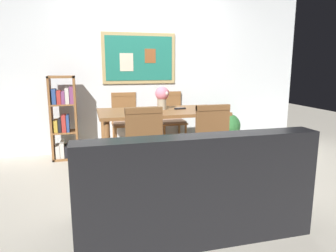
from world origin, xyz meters
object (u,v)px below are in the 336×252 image
dining_table (161,117)px  dining_chair_far_left (125,117)px  potted_ivy (228,128)px  flower_vase (162,96)px  dining_chair_near_right (209,137)px  dining_chair_far_right (171,115)px  dining_chair_near_left (143,141)px  bookshelf (64,120)px  leather_couch (189,192)px  tv_remote (180,108)px

dining_table → dining_chair_far_left: bearing=115.5°
potted_ivy → flower_vase: 1.54m
dining_table → dining_chair_far_left: dining_chair_far_left is taller
dining_chair_near_right → dining_chair_far_left: bearing=115.0°
dining_chair_far_right → potted_ivy: 1.00m
dining_table → dining_chair_far_left: size_ratio=1.80×
flower_vase → dining_chair_near_left: bearing=-116.5°
dining_table → dining_chair_near_right: dining_chair_near_right is taller
dining_chair_near_right → bookshelf: bearing=139.5°
flower_vase → dining_chair_far_right: bearing=65.8°
dining_chair_far_right → leather_couch: size_ratio=0.51×
dining_chair_far_left → flower_vase: flower_vase is taller
dining_chair_near_left → bookshelf: size_ratio=0.77×
dining_chair_far_right → bookshelf: 1.62m
dining_chair_far_right → bookshelf: size_ratio=0.77×
dining_chair_far_right → tv_remote: bearing=-95.8°
dining_chair_near_left → dining_chair_far_right: size_ratio=1.00×
potted_ivy → bookshelf: bearing=-178.6°
dining_chair_near_right → dining_chair_near_left: 0.75m
dining_table → dining_chair_near_left: bearing=-116.9°
leather_couch → dining_chair_far_right: bearing=77.9°
dining_chair_near_right → dining_chair_far_right: bearing=90.4°
dining_chair_far_left → flower_vase: bearing=-60.5°
dining_chair_far_right → tv_remote: size_ratio=5.66×
tv_remote → dining_chair_near_right: bearing=-84.0°
dining_chair_far_right → bookshelf: bookshelf is taller
dining_chair_near_left → potted_ivy: (1.71, 1.46, -0.23)m
dining_chair_near_right → leather_couch: (-0.54, -0.90, -0.22)m
dining_chair_far_left → flower_vase: (0.42, -0.73, 0.39)m
dining_chair_far_left → leather_couch: bearing=-85.3°
dining_chair_far_right → potted_ivy: size_ratio=1.48×
bookshelf → potted_ivy: 2.59m
bookshelf → flower_vase: 1.45m
dining_chair_near_right → tv_remote: (-0.09, 0.81, 0.21)m
dining_chair_near_left → dining_chair_far_right: bearing=64.5°
bookshelf → flower_vase: bookshelf is taller
dining_table → flower_vase: size_ratio=5.32×
bookshelf → potted_ivy: bookshelf is taller
leather_couch → tv_remote: size_ratio=11.19×
dining_chair_near_right → dining_chair_far_right: same height
dining_chair_far_left → tv_remote: bearing=-49.7°
flower_vase → tv_remote: flower_vase is taller
dining_chair_near_left → leather_couch: size_ratio=0.51×
dining_chair_near_left → tv_remote: dining_chair_near_left is taller
potted_ivy → flower_vase: (-1.28, -0.60, 0.62)m
bookshelf → leather_couch: bearing=-64.6°
flower_vase → tv_remote: size_ratio=1.91×
dining_chair_far_left → dining_chair_far_right: bearing=-3.1°
dining_chair_near_right → dining_chair_near_left: same height
dining_table → potted_ivy: bearing=27.2°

